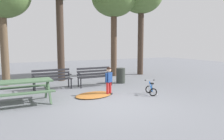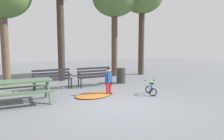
{
  "view_description": "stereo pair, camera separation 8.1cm",
  "coord_description": "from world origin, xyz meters",
  "px_view_note": "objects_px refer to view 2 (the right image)",
  "views": [
    {
      "loc": [
        -3.08,
        -5.93,
        1.94
      ],
      "look_at": [
        0.96,
        2.02,
        0.85
      ],
      "focal_mm": 34.71,
      "sensor_mm": 36.0,
      "label": 1
    },
    {
      "loc": [
        -3.01,
        -5.97,
        1.94
      ],
      "look_at": [
        0.96,
        2.02,
        0.85
      ],
      "focal_mm": 34.71,
      "sensor_mm": 36.0,
      "label": 2
    }
  ],
  "objects_px": {
    "park_bench_left": "(95,75)",
    "child_standing": "(109,79)",
    "park_bench_far_left": "(52,77)",
    "kids_bicycle": "(151,89)",
    "trash_bin": "(121,76)",
    "picnic_table": "(23,86)"
  },
  "relations": [
    {
      "from": "park_bench_far_left",
      "to": "child_standing",
      "type": "height_order",
      "value": "child_standing"
    },
    {
      "from": "picnic_table",
      "to": "child_standing",
      "type": "height_order",
      "value": "child_standing"
    },
    {
      "from": "park_bench_far_left",
      "to": "kids_bicycle",
      "type": "relative_size",
      "value": 2.57
    },
    {
      "from": "park_bench_far_left",
      "to": "kids_bicycle",
      "type": "bearing_deg",
      "value": -40.21
    },
    {
      "from": "picnic_table",
      "to": "child_standing",
      "type": "distance_m",
      "value": 3.01
    },
    {
      "from": "park_bench_left",
      "to": "child_standing",
      "type": "relative_size",
      "value": 1.5
    },
    {
      "from": "child_standing",
      "to": "kids_bicycle",
      "type": "height_order",
      "value": "child_standing"
    },
    {
      "from": "park_bench_left",
      "to": "child_standing",
      "type": "xyz_separation_m",
      "value": [
        -0.19,
        -1.88,
        0.12
      ]
    },
    {
      "from": "child_standing",
      "to": "kids_bicycle",
      "type": "bearing_deg",
      "value": -25.86
    },
    {
      "from": "park_bench_far_left",
      "to": "park_bench_left",
      "type": "xyz_separation_m",
      "value": [
        1.9,
        -0.1,
        0.0
      ]
    },
    {
      "from": "child_standing",
      "to": "park_bench_left",
      "type": "bearing_deg",
      "value": 84.26
    },
    {
      "from": "park_bench_far_left",
      "to": "park_bench_left",
      "type": "relative_size",
      "value": 1.01
    },
    {
      "from": "park_bench_far_left",
      "to": "park_bench_left",
      "type": "bearing_deg",
      "value": -2.89
    },
    {
      "from": "park_bench_far_left",
      "to": "park_bench_left",
      "type": "distance_m",
      "value": 1.91
    },
    {
      "from": "picnic_table",
      "to": "park_bench_far_left",
      "type": "relative_size",
      "value": 1.12
    },
    {
      "from": "child_standing",
      "to": "kids_bicycle",
      "type": "distance_m",
      "value": 1.67
    },
    {
      "from": "trash_bin",
      "to": "picnic_table",
      "type": "bearing_deg",
      "value": -158.45
    },
    {
      "from": "park_bench_far_left",
      "to": "kids_bicycle",
      "type": "distance_m",
      "value": 4.16
    },
    {
      "from": "park_bench_left",
      "to": "kids_bicycle",
      "type": "distance_m",
      "value": 2.89
    },
    {
      "from": "picnic_table",
      "to": "trash_bin",
      "type": "height_order",
      "value": "picnic_table"
    },
    {
      "from": "picnic_table",
      "to": "park_bench_far_left",
      "type": "height_order",
      "value": "park_bench_far_left"
    },
    {
      "from": "picnic_table",
      "to": "park_bench_left",
      "type": "relative_size",
      "value": 1.12
    }
  ]
}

